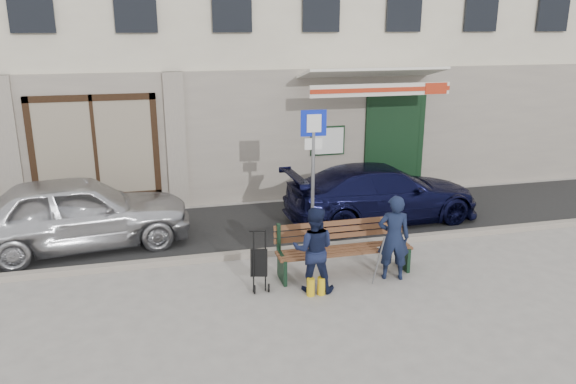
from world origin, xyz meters
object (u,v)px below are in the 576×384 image
object	(u,v)px
parking_sign	(313,156)
man	(394,238)
woman	(314,249)
bench	(342,250)
car_navy	(382,193)
car_silver	(78,212)
stroller	(259,264)

from	to	relation	value
parking_sign	man	xyz separation A→B (m)	(0.89, -1.87, -1.05)
parking_sign	woman	world-z (taller)	parking_sign
bench	woman	world-z (taller)	woman
bench	car_navy	bearing A→B (deg)	53.80
bench	parking_sign	bearing A→B (deg)	93.55
woman	car_navy	bearing A→B (deg)	-111.49
parking_sign	woman	xyz separation A→B (m)	(-0.56, -1.97, -1.09)
car_silver	woman	xyz separation A→B (m)	(3.91, -2.88, -0.01)
bench	stroller	distance (m)	1.52
parking_sign	stroller	xyz separation A→B (m)	(-1.41, -1.68, -1.38)
car_silver	parking_sign	xyz separation A→B (m)	(4.47, -0.91, 1.08)
bench	man	world-z (taller)	man
car_silver	parking_sign	world-z (taller)	parking_sign
car_navy	stroller	xyz separation A→B (m)	(-3.31, -2.65, -0.21)
stroller	parking_sign	bearing A→B (deg)	63.63
car_silver	car_navy	xyz separation A→B (m)	(6.38, 0.06, -0.09)
bench	car_silver	bearing A→B (deg)	152.18
car_silver	parking_sign	distance (m)	4.69
parking_sign	man	distance (m)	2.32
car_silver	stroller	size ratio (longest dim) A/B	4.40
car_navy	car_silver	bearing A→B (deg)	87.53
parking_sign	man	bearing A→B (deg)	-62.01
stroller	car_navy	bearing A→B (deg)	52.38
parking_sign	car_navy	bearing A→B (deg)	29.71
car_silver	parking_sign	size ratio (longest dim) A/B	1.58
man	stroller	world-z (taller)	man
bench	stroller	bearing A→B (deg)	-173.01
stroller	car_silver	bearing A→B (deg)	153.41
parking_sign	bench	size ratio (longest dim) A/B	1.12
car_navy	parking_sign	xyz separation A→B (m)	(-1.90, -0.98, 1.17)
parking_sign	stroller	bearing A→B (deg)	-127.48
car_navy	woman	bearing A→B (deg)	137.09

